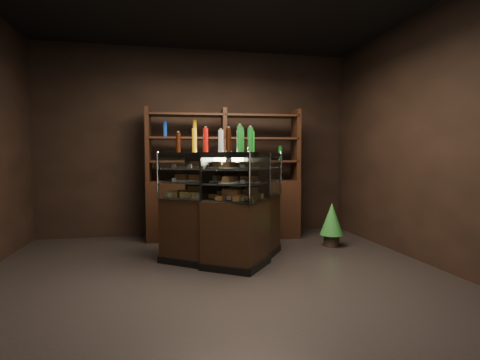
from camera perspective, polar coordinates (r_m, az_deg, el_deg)
name	(u,v)px	position (r m, az deg, el deg)	size (l,w,h in m)	color
ground	(220,283)	(3.90, -3.00, -15.43)	(5.00, 5.00, 0.00)	black
room_shell	(220,88)	(3.75, -3.10, 13.86)	(5.02, 5.02, 3.01)	black
display_case	(229,225)	(4.56, -1.65, -6.82)	(1.64, 1.35, 1.33)	black
food_display	(229,178)	(4.49, -1.65, 0.33)	(1.28, 1.03, 0.42)	#CE7C4A
bottles_top	(229,141)	(4.49, -1.68, 6.02)	(1.11, 0.89, 0.30)	#0F38B2
potted_conifer	(332,218)	(5.48, 13.81, -5.67)	(0.33, 0.33, 0.70)	black
back_shelving	(224,199)	(5.81, -2.43, -2.98)	(2.36, 0.57, 2.00)	black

